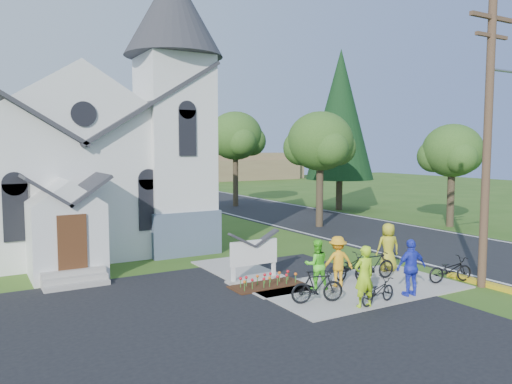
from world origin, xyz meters
TOP-DOWN VIEW (x-y plane):
  - ground at (0.00, 0.00)m, footprint 120.00×120.00m
  - parking_lot at (-7.00, -2.00)m, footprint 20.00×16.00m
  - road at (10.00, 15.00)m, footprint 8.00×90.00m
  - sidewalk at (1.50, 0.50)m, footprint 7.00×4.00m
  - church at (-5.48, 12.48)m, footprint 12.35×12.00m
  - church_sign at (-1.20, 3.20)m, footprint 2.20×0.40m
  - flower_bed at (-1.20, 2.30)m, footprint 2.60×1.10m
  - utility_pole at (5.36, -1.50)m, footprint 3.45×0.28m
  - tree_road_near at (8.50, 12.00)m, footprint 4.00×4.00m
  - tree_road_mid at (9.00, 24.00)m, footprint 4.40×4.40m
  - tree_road_far at (15.50, 8.00)m, footprint 3.60×3.60m
  - conifer at (15.00, 18.00)m, footprint 5.20×5.20m
  - distant_hills at (3.36, 56.33)m, footprint 61.00×10.00m
  - cyclist_0 at (0.12, -1.20)m, footprint 0.73×0.52m
  - bike_0 at (0.68, -1.20)m, footprint 1.59×0.77m
  - cyclist_1 at (0.02, 1.04)m, footprint 1.00×0.89m
  - bike_1 at (-0.87, -0.18)m, footprint 1.77×0.94m
  - cyclist_2 at (2.22, -1.11)m, footprint 1.15×0.61m
  - bike_2 at (1.95, 1.51)m, footprint 1.81×0.94m
  - cyclist_3 at (0.88, 0.97)m, footprint 1.27×0.94m
  - bike_3 at (2.56, 0.92)m, footprint 1.81×0.59m
  - cyclist_4 at (4.00, 1.71)m, footprint 1.06×0.86m
  - bike_4 at (4.70, -0.66)m, footprint 1.84×1.00m

SIDE VIEW (x-z plane):
  - ground at x=0.00m, z-range 0.00..0.00m
  - parking_lot at x=-7.00m, z-range 0.00..0.02m
  - road at x=10.00m, z-range 0.00..0.02m
  - sidewalk at x=1.50m, z-range 0.00..0.05m
  - flower_bed at x=-1.20m, z-range 0.00..0.07m
  - bike_0 at x=0.68m, z-range 0.05..0.85m
  - bike_2 at x=1.95m, z-range 0.05..0.96m
  - bike_4 at x=4.70m, z-range 0.05..0.97m
  - bike_1 at x=-0.87m, z-range 0.05..1.07m
  - bike_3 at x=2.56m, z-range 0.05..1.13m
  - cyclist_1 at x=0.02m, z-range 0.05..1.76m
  - cyclist_3 at x=0.88m, z-range 0.05..1.81m
  - cyclist_2 at x=2.22m, z-range 0.05..1.91m
  - cyclist_4 at x=4.00m, z-range 0.05..1.93m
  - cyclist_0 at x=0.12m, z-range 0.05..1.93m
  - church_sign at x=-1.20m, z-range 0.18..1.88m
  - distant_hills at x=3.36m, z-range -0.63..4.97m
  - tree_road_far at x=15.50m, z-range 1.48..7.78m
  - tree_road_near at x=8.50m, z-range 1.68..8.73m
  - church at x=-5.48m, z-range -1.25..11.75m
  - utility_pole at x=5.36m, z-range 0.40..10.40m
  - tree_road_mid at x=9.00m, z-range 1.88..9.68m
  - conifer at x=15.00m, z-range 1.19..13.59m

